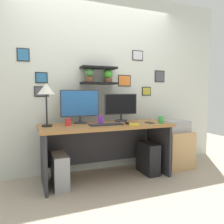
{
  "coord_description": "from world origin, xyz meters",
  "views": [
    {
      "loc": [
        -1.02,
        -2.77,
        1.16
      ],
      "look_at": [
        0.1,
        0.05,
        0.91
      ],
      "focal_mm": 35.34,
      "sensor_mm": 36.0,
      "label": 1
    }
  ],
  "objects_px": {
    "computer_mouse": "(127,123)",
    "desk": "(105,138)",
    "water_cup": "(100,120)",
    "keyboard": "(106,124)",
    "coffee_mug": "(68,122)",
    "drawer_cabinet": "(174,149)",
    "computer_tower_left": "(60,170)",
    "computer_tower_right": "(148,158)",
    "monitor_left": "(80,105)",
    "scissors_tray": "(134,125)",
    "desk_lamp": "(46,91)",
    "pen_cup": "(161,120)",
    "cell_phone": "(149,123)",
    "printer": "(175,126)",
    "monitor_right": "(121,106)"
  },
  "relations": [
    {
      "from": "desk",
      "to": "monitor_left",
      "type": "distance_m",
      "value": 0.57
    },
    {
      "from": "pen_cup",
      "to": "computer_tower_right",
      "type": "distance_m",
      "value": 0.61
    },
    {
      "from": "pen_cup",
      "to": "computer_tower_left",
      "type": "height_order",
      "value": "pen_cup"
    },
    {
      "from": "coffee_mug",
      "to": "computer_tower_left",
      "type": "height_order",
      "value": "coffee_mug"
    },
    {
      "from": "monitor_left",
      "to": "desk_lamp",
      "type": "relative_size",
      "value": 1.01
    },
    {
      "from": "scissors_tray",
      "to": "computer_tower_right",
      "type": "relative_size",
      "value": 0.27
    },
    {
      "from": "pen_cup",
      "to": "water_cup",
      "type": "distance_m",
      "value": 0.84
    },
    {
      "from": "monitor_left",
      "to": "keyboard",
      "type": "bearing_deg",
      "value": -50.5
    },
    {
      "from": "desk",
      "to": "computer_tower_right",
      "type": "relative_size",
      "value": 3.98
    },
    {
      "from": "desk_lamp",
      "to": "coffee_mug",
      "type": "relative_size",
      "value": 5.97
    },
    {
      "from": "desk",
      "to": "drawer_cabinet",
      "type": "relative_size",
      "value": 3.12
    },
    {
      "from": "computer_tower_left",
      "to": "computer_tower_right",
      "type": "distance_m",
      "value": 1.27
    },
    {
      "from": "coffee_mug",
      "to": "computer_mouse",
      "type": "bearing_deg",
      "value": -11.62
    },
    {
      "from": "water_cup",
      "to": "drawer_cabinet",
      "type": "xyz_separation_m",
      "value": [
        1.25,
        0.04,
        -0.52
      ]
    },
    {
      "from": "coffee_mug",
      "to": "drawer_cabinet",
      "type": "relative_size",
      "value": 0.16
    },
    {
      "from": "computer_mouse",
      "to": "desk",
      "type": "bearing_deg",
      "value": 145.42
    },
    {
      "from": "computer_mouse",
      "to": "monitor_left",
      "type": "bearing_deg",
      "value": 149.25
    },
    {
      "from": "keyboard",
      "to": "scissors_tray",
      "type": "relative_size",
      "value": 3.67
    },
    {
      "from": "desk",
      "to": "computer_tower_right",
      "type": "height_order",
      "value": "desk"
    },
    {
      "from": "monitor_left",
      "to": "scissors_tray",
      "type": "bearing_deg",
      "value": -39.37
    },
    {
      "from": "desk",
      "to": "desk_lamp",
      "type": "relative_size",
      "value": 3.29
    },
    {
      "from": "cell_phone",
      "to": "computer_tower_left",
      "type": "bearing_deg",
      "value": 176.21
    },
    {
      "from": "keyboard",
      "to": "coffee_mug",
      "type": "distance_m",
      "value": 0.49
    },
    {
      "from": "desk_lamp",
      "to": "computer_mouse",
      "type": "bearing_deg",
      "value": -10.06
    },
    {
      "from": "computer_tower_right",
      "to": "drawer_cabinet",
      "type": "bearing_deg",
      "value": 11.19
    },
    {
      "from": "keyboard",
      "to": "computer_tower_right",
      "type": "distance_m",
      "value": 0.86
    },
    {
      "from": "keyboard",
      "to": "scissors_tray",
      "type": "distance_m",
      "value": 0.36
    },
    {
      "from": "keyboard",
      "to": "computer_tower_right",
      "type": "bearing_deg",
      "value": 5.47
    },
    {
      "from": "scissors_tray",
      "to": "drawer_cabinet",
      "type": "relative_size",
      "value": 0.21
    },
    {
      "from": "monitor_left",
      "to": "drawer_cabinet",
      "type": "distance_m",
      "value": 1.65
    },
    {
      "from": "scissors_tray",
      "to": "coffee_mug",
      "type": "bearing_deg",
      "value": 158.85
    },
    {
      "from": "computer_mouse",
      "to": "computer_tower_left",
      "type": "xyz_separation_m",
      "value": [
        -0.89,
        0.07,
        -0.56
      ]
    },
    {
      "from": "monitor_left",
      "to": "computer_tower_right",
      "type": "relative_size",
      "value": 1.21
    },
    {
      "from": "coffee_mug",
      "to": "scissors_tray",
      "type": "height_order",
      "value": "coffee_mug"
    },
    {
      "from": "computer_mouse",
      "to": "water_cup",
      "type": "relative_size",
      "value": 0.82
    },
    {
      "from": "monitor_right",
      "to": "coffee_mug",
      "type": "distance_m",
      "value": 0.86
    },
    {
      "from": "monitor_left",
      "to": "pen_cup",
      "type": "bearing_deg",
      "value": -22.28
    },
    {
      "from": "drawer_cabinet",
      "to": "computer_tower_left",
      "type": "relative_size",
      "value": 1.38
    },
    {
      "from": "desk_lamp",
      "to": "printer",
      "type": "height_order",
      "value": "desk_lamp"
    },
    {
      "from": "computer_mouse",
      "to": "scissors_tray",
      "type": "distance_m",
      "value": 0.15
    },
    {
      "from": "computer_mouse",
      "to": "water_cup",
      "type": "height_order",
      "value": "water_cup"
    },
    {
      "from": "pen_cup",
      "to": "scissors_tray",
      "type": "xyz_separation_m",
      "value": [
        -0.45,
        -0.06,
        -0.04
      ]
    },
    {
      "from": "cell_phone",
      "to": "monitor_left",
      "type": "bearing_deg",
      "value": 158.99
    },
    {
      "from": "computer_tower_right",
      "to": "water_cup",
      "type": "bearing_deg",
      "value": 174.2
    },
    {
      "from": "desk_lamp",
      "to": "water_cup",
      "type": "relative_size",
      "value": 4.89
    },
    {
      "from": "pen_cup",
      "to": "computer_tower_right",
      "type": "height_order",
      "value": "pen_cup"
    },
    {
      "from": "pen_cup",
      "to": "scissors_tray",
      "type": "relative_size",
      "value": 0.83
    },
    {
      "from": "computer_tower_right",
      "to": "desk_lamp",
      "type": "bearing_deg",
      "value": 175.7
    },
    {
      "from": "pen_cup",
      "to": "desk_lamp",
      "type": "bearing_deg",
      "value": 169.71
    },
    {
      "from": "desk_lamp",
      "to": "scissors_tray",
      "type": "relative_size",
      "value": 4.48
    }
  ]
}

